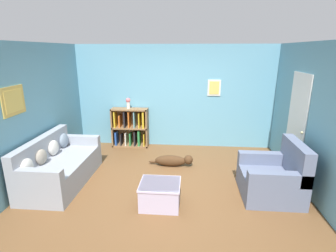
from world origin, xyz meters
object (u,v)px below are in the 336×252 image
Objects in this scene: couch at (59,166)px; dog at (173,161)px; coffee_table at (160,193)px; vase at (128,103)px; bookshelf at (130,128)px; recliner_chair at (274,178)px.

dog is at bearing 23.36° from couch.
coffee_table is 3.06m from vase.
bookshelf reaches higher than coffee_table.
coffee_table is (2.00, -0.62, -0.11)m from couch.
bookshelf is at bearing 33.92° from vase.
vase reaches higher than couch.
couch is at bearing 178.09° from recliner_chair.
vase reaches higher than bookshelf.
couch is at bearing -113.11° from vase.
dog is at bearing -44.11° from bookshelf.
bookshelf is 1.00× the size of recliner_chair.
bookshelf is (0.91, 2.09, 0.17)m from couch.
dog is 1.99m from vase.
bookshelf is 1.56× the size of coffee_table.
bookshelf is 2.93m from coffee_table.
coffee_table is at bearing -67.33° from vase.
dog is (1.21, -1.17, -0.37)m from bookshelf.
coffee_table is at bearing -17.07° from couch.
vase reaches higher than recliner_chair.
couch is 2.28m from bookshelf.
recliner_chair is 2.10m from dog.
vase is (-1.24, 1.15, 1.04)m from dog.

